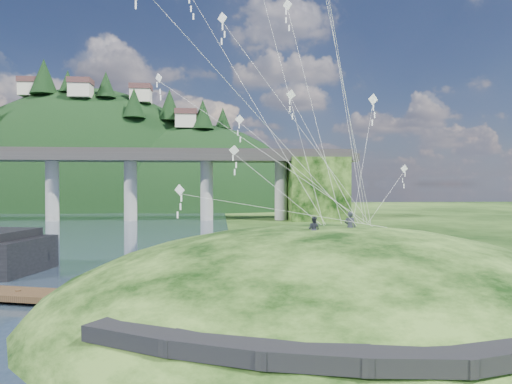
{
  "coord_description": "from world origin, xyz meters",
  "views": [
    {
      "loc": [
        1.47,
        -24.88,
        7.54
      ],
      "look_at": [
        4.0,
        6.0,
        7.0
      ],
      "focal_mm": 32.0,
      "sensor_mm": 36.0,
      "label": 1
    }
  ],
  "objects": [
    {
      "name": "footpath",
      "position": [
        7.46,
        -9.74,
        2.08
      ],
      "size": [
        22.29,
        5.84,
        0.83
      ],
      "color": "black",
      "rests_on": "ground"
    },
    {
      "name": "kite_swarm",
      "position": [
        4.42,
        6.01,
        17.51
      ],
      "size": [
        20.32,
        15.64,
        21.98
      ],
      "color": "white",
      "rests_on": "ground"
    },
    {
      "name": "kite_flyers",
      "position": [
        8.03,
        1.12,
        5.8
      ],
      "size": [
        3.26,
        1.84,
        1.88
      ],
      "color": "#252831",
      "rests_on": "ground"
    },
    {
      "name": "wooden_dock",
      "position": [
        -8.14,
        4.33,
        0.49
      ],
      "size": [
        15.63,
        6.69,
        1.11
      ],
      "color": "#372516",
      "rests_on": "ground"
    },
    {
      "name": "grass_hill",
      "position": [
        8.0,
        2.0,
        -1.5
      ],
      "size": [
        36.0,
        32.0,
        13.0
      ],
      "color": "black",
      "rests_on": "ground"
    },
    {
      "name": "bridge",
      "position": [
        -26.46,
        70.07,
        9.7
      ],
      "size": [
        160.0,
        11.0,
        15.0
      ],
      "color": "#2D2B2B",
      "rests_on": "ground"
    },
    {
      "name": "far_ridge",
      "position": [
        -43.58,
        122.17,
        -7.44
      ],
      "size": [
        153.0,
        70.0,
        94.5
      ],
      "color": "black",
      "rests_on": "ground"
    },
    {
      "name": "ground",
      "position": [
        0.0,
        0.0,
        0.0
      ],
      "size": [
        320.0,
        320.0,
        0.0
      ],
      "primitive_type": "plane",
      "color": "black",
      "rests_on": "ground"
    }
  ]
}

